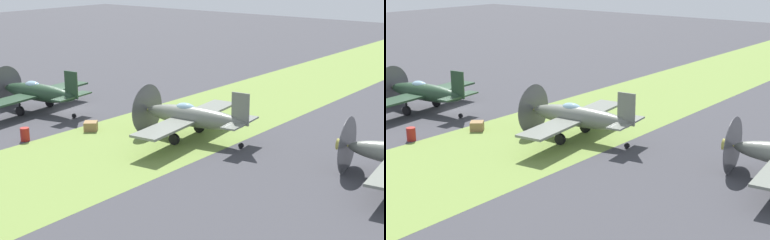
# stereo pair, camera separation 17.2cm
# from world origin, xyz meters

# --- Properties ---
(ground_plane) EXTENTS (160.00, 160.00, 0.00)m
(ground_plane) POSITION_xyz_m (0.00, 0.00, 0.00)
(ground_plane) COLOR #38383D
(grass_verge) EXTENTS (120.00, 11.00, 0.01)m
(grass_verge) POSITION_xyz_m (0.00, -10.52, 0.00)
(grass_verge) COLOR olive
(grass_verge) RESTS_ON ground
(airplane_lead) EXTENTS (10.68, 8.49, 3.78)m
(airplane_lead) POSITION_xyz_m (-1.55, 0.88, 1.58)
(airplane_lead) COLOR #233D28
(airplane_lead) RESTS_ON ground
(airplane_wingman) EXTENTS (10.74, 8.52, 3.80)m
(airplane_wingman) POSITION_xyz_m (0.37, -13.11, 1.59)
(airplane_wingman) COLOR slate
(airplane_wingman) RESTS_ON ground
(fuel_drum) EXTENTS (0.60, 0.60, 0.90)m
(fuel_drum) POSITION_xyz_m (-6.82, -4.61, 0.45)
(fuel_drum) COLOR maroon
(fuel_drum) RESTS_ON ground
(supply_crate) EXTENTS (1.27, 1.27, 0.64)m
(supply_crate) POSITION_xyz_m (-2.46, -6.23, 0.32)
(supply_crate) COLOR olive
(supply_crate) RESTS_ON ground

